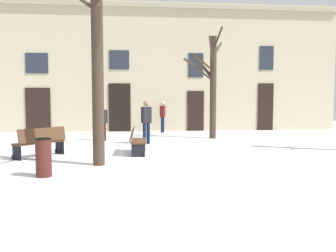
% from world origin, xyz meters
% --- Properties ---
extents(ground_plane, '(34.75, 34.75, 0.00)m').
position_xyz_m(ground_plane, '(0.00, 0.00, 0.00)').
color(ground_plane, white).
extents(building_facade, '(21.72, 0.60, 7.39)m').
position_xyz_m(building_facade, '(-0.01, 9.02, 3.74)').
color(building_facade, beige).
rests_on(building_facade, ground).
extents(tree_right_of_center, '(1.84, 1.84, 5.28)m').
position_xyz_m(tree_right_of_center, '(-2.26, -1.58, 2.66)').
color(tree_right_of_center, '#423326').
rests_on(tree_right_of_center, ground).
extents(tree_foreground, '(2.23, 2.51, 5.09)m').
position_xyz_m(tree_foreground, '(2.37, 4.78, 2.63)').
color(tree_foreground, '#423326').
rests_on(tree_foreground, ground).
extents(streetlamp, '(0.30, 0.30, 3.98)m').
position_xyz_m(streetlamp, '(-3.28, 6.49, 2.43)').
color(streetlamp, black).
rests_on(streetlamp, ground).
extents(litter_bin, '(0.39, 0.39, 0.91)m').
position_xyz_m(litter_bin, '(-3.39, -2.91, 0.46)').
color(litter_bin, '#4C1E19').
rests_on(litter_bin, ground).
extents(bench_by_litter_bin, '(1.45, 1.53, 0.94)m').
position_xyz_m(bench_by_litter_bin, '(-4.23, -0.01, 0.48)').
color(bench_by_litter_bin, '#51331E').
rests_on(bench_by_litter_bin, ground).
extents(bench_back_to_back_left, '(0.59, 1.61, 0.88)m').
position_xyz_m(bench_back_to_back_left, '(-1.18, 0.42, 0.44)').
color(bench_back_to_back_left, '#51331E').
rests_on(bench_back_to_back_left, ground).
extents(person_near_bench, '(0.44, 0.38, 1.79)m').
position_xyz_m(person_near_bench, '(-0.78, 2.95, 1.01)').
color(person_near_bench, black).
rests_on(person_near_bench, ground).
extents(person_by_shop_door, '(0.35, 0.44, 1.75)m').
position_xyz_m(person_by_shop_door, '(0.30, 7.96, 0.98)').
color(person_by_shop_door, black).
rests_on(person_by_shop_door, ground).
extents(person_strolling, '(0.43, 0.41, 1.62)m').
position_xyz_m(person_strolling, '(-2.66, 4.27, 0.89)').
color(person_strolling, '#350F0F').
rests_on(person_strolling, ground).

